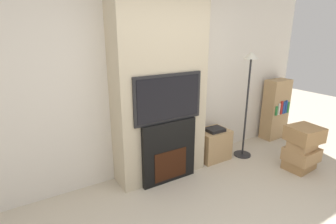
# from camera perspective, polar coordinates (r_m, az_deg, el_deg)

# --- Properties ---
(wall_back) EXTENTS (6.00, 0.06, 2.70)m
(wall_back) POSITION_cam_1_polar(r_m,az_deg,el_deg) (3.69, -3.65, 7.04)
(wall_back) COLOR silver
(wall_back) RESTS_ON ground_plane
(chimney_breast) EXTENTS (1.28, 0.41, 2.70)m
(chimney_breast) POSITION_cam_1_polar(r_m,az_deg,el_deg) (3.48, -1.80, 6.45)
(chimney_breast) COLOR beige
(chimney_breast) RESTS_ON ground_plane
(fireplace) EXTENTS (0.80, 0.15, 0.87)m
(fireplace) POSITION_cam_1_polar(r_m,az_deg,el_deg) (3.61, 0.01, -8.57)
(fireplace) COLOR black
(fireplace) RESTS_ON ground_plane
(television) EXTENTS (0.98, 0.07, 0.63)m
(television) POSITION_cam_1_polar(r_m,az_deg,el_deg) (3.34, 0.03, 3.06)
(television) COLOR black
(television) RESTS_ON fireplace
(floor_lamp) EXTENTS (0.28, 0.28, 1.70)m
(floor_lamp) POSITION_cam_1_polar(r_m,az_deg,el_deg) (4.27, 17.06, 4.64)
(floor_lamp) COLOR #262628
(floor_lamp) RESTS_ON ground_plane
(box_stack) EXTENTS (0.50, 0.44, 0.69)m
(box_stack) POSITION_cam_1_polar(r_m,az_deg,el_deg) (4.37, 27.16, -6.99)
(box_stack) COLOR #A37A4C
(box_stack) RESTS_ON ground_plane
(media_stand) EXTENTS (0.50, 0.40, 0.54)m
(media_stand) POSITION_cam_1_polar(r_m,az_deg,el_deg) (4.33, 9.68, -6.85)
(media_stand) COLOR tan
(media_stand) RESTS_ON ground_plane
(bookshelf) EXTENTS (0.48, 0.29, 1.14)m
(bookshelf) POSITION_cam_1_polar(r_m,az_deg,el_deg) (5.39, 22.36, 0.55)
(bookshelf) COLOR tan
(bookshelf) RESTS_ON ground_plane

